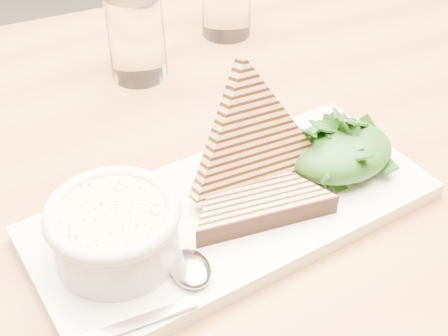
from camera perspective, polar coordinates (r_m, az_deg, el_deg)
name	(u,v)px	position (r m, az deg, el deg)	size (l,w,h in m)	color
table_top	(279,161)	(0.73, 5.08, 0.62)	(1.32, 0.88, 0.04)	olive
table_leg_br	(408,115)	(1.51, 16.50, 4.66)	(0.06, 0.06, 0.70)	olive
platter	(233,211)	(0.62, 0.85, -4.00)	(0.40, 0.18, 0.02)	white
soup_bowl	(116,237)	(0.56, -9.87, -6.19)	(0.11, 0.11, 0.04)	white
soup	(112,214)	(0.54, -10.18, -4.19)	(0.09, 0.09, 0.01)	beige
bowl_rim	(112,213)	(0.54, -10.21, -4.04)	(0.12, 0.12, 0.01)	white
sandwich_flat	(253,194)	(0.61, 2.66, -2.42)	(0.17, 0.17, 0.02)	tan
sandwich_lean	(253,140)	(0.61, 2.67, 2.57)	(0.17, 0.17, 0.09)	tan
salad_base	(340,151)	(0.65, 10.53, 1.53)	(0.12, 0.09, 0.04)	#1A4615
arugula_pile	(340,147)	(0.65, 10.58, 1.86)	(0.11, 0.10, 0.05)	#224F15
spoon_bowl	(190,268)	(0.55, -3.10, -9.15)	(0.04, 0.05, 0.01)	silver
spoon_handle	(127,326)	(0.52, -8.86, -14.04)	(0.12, 0.01, 0.00)	silver
glass_near	(137,37)	(0.82, -8.00, 11.81)	(0.07, 0.07, 0.11)	white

